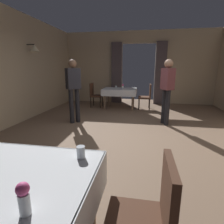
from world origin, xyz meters
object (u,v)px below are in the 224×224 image
at_px(glass_mid_b, 116,87).
at_px(dining_table_near, 10,190).
at_px(chair_near_right, 149,217).
at_px(flower_vase_near, 24,198).
at_px(chair_mid_left, 95,94).
at_px(dining_table_mid, 120,91).
at_px(flower_vase_mid, 123,87).
at_px(person_waiter_by_doorway, 167,87).
at_px(chair_mid_right, 147,95).
at_px(glass_near_b, 81,152).
at_px(person_diner_standing_aside, 74,86).

bearing_deg(glass_mid_b, dining_table_near, -88.70).
relative_size(chair_near_right, glass_mid_b, 10.86).
bearing_deg(flower_vase_near, dining_table_near, 140.06).
bearing_deg(chair_mid_left, dining_table_near, -80.56).
xyz_separation_m(dining_table_near, dining_table_mid, (0.04, 5.70, 0.01)).
distance_m(dining_table_near, dining_table_mid, 5.70).
height_order(dining_table_mid, glass_mid_b, glass_mid_b).
bearing_deg(flower_vase_mid, glass_mid_b, 123.66).
relative_size(chair_near_right, person_waiter_by_doorway, 0.54).
height_order(flower_vase_mid, glass_mid_b, flower_vase_mid).
bearing_deg(dining_table_near, glass_mid_b, 91.30).
relative_size(dining_table_mid, chair_near_right, 1.34).
bearing_deg(chair_mid_right, dining_table_near, -100.35).
bearing_deg(flower_vase_near, dining_table_mid, 92.78).
xyz_separation_m(flower_vase_mid, person_waiter_by_doorway, (1.34, -1.55, 0.17)).
bearing_deg(chair_near_right, glass_near_b, 152.93).
bearing_deg(flower_vase_mid, dining_table_mid, 121.19).
height_order(flower_vase_near, person_diner_standing_aside, person_diner_standing_aside).
relative_size(glass_near_b, person_waiter_by_doorway, 0.06).
relative_size(chair_mid_right, chair_mid_left, 1.00).
bearing_deg(person_waiter_by_doorway, chair_mid_right, 104.64).
xyz_separation_m(chair_mid_right, person_waiter_by_doorway, (0.48, -1.83, 0.51)).
relative_size(dining_table_near, glass_mid_b, 14.15).
bearing_deg(person_waiter_by_doorway, dining_table_mid, 129.79).
height_order(dining_table_mid, person_diner_standing_aside, person_diner_standing_aside).
bearing_deg(person_waiter_by_doorway, chair_near_right, -97.95).
bearing_deg(chair_mid_right, flower_vase_near, -96.78).
bearing_deg(flower_vase_near, person_diner_standing_aside, 108.14).
distance_m(glass_near_b, glass_mid_b, 5.61).
distance_m(flower_vase_mid, glass_mid_b, 0.58).
bearing_deg(flower_vase_near, person_waiter_by_doorway, 74.10).
height_order(chair_near_right, glass_near_b, chair_near_right).
height_order(dining_table_near, dining_table_mid, same).
bearing_deg(dining_table_near, person_diner_standing_aside, 104.64).
relative_size(chair_mid_right, person_diner_standing_aside, 0.54).
bearing_deg(person_waiter_by_doorway, chair_mid_left, 142.94).
bearing_deg(flower_vase_mid, dining_table_near, -91.91).
distance_m(glass_near_b, person_diner_standing_aside, 3.56).
bearing_deg(dining_table_near, chair_mid_right, 79.65).
bearing_deg(chair_mid_right, glass_mid_b, 170.53).
distance_m(dining_table_near, chair_mid_right, 5.84).
bearing_deg(chair_mid_right, dining_table_mid, -177.29).
bearing_deg(glass_near_b, chair_near_right, -27.07).
xyz_separation_m(chair_mid_right, flower_vase_mid, (-0.87, -0.28, 0.34)).
relative_size(chair_mid_right, person_waiter_by_doorway, 0.54).
xyz_separation_m(chair_near_right, flower_vase_mid, (-0.81, 5.40, 0.34)).
height_order(dining_table_mid, flower_vase_near, flower_vase_near).
bearing_deg(glass_mid_b, person_diner_standing_aside, -109.52).
bearing_deg(person_diner_standing_aside, dining_table_near, -75.36).
height_order(chair_near_right, person_diner_standing_aside, person_diner_standing_aside).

